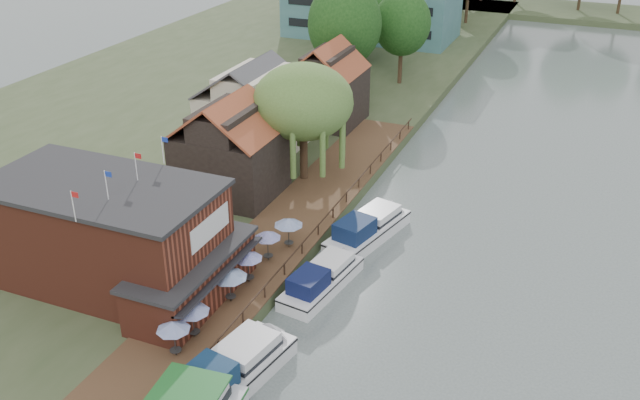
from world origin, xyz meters
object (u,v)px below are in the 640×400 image
at_px(cottage_c, 327,83).
at_px(cruiser_1, 321,276).
at_px(cruiser_0, 229,369).
at_px(cottage_a, 229,147).
at_px(willow, 303,123).
at_px(cottage_b, 253,105).
at_px(pub, 130,239).
at_px(cruiser_2, 368,225).
at_px(umbrella_1, 193,320).
at_px(umbrella_0, 174,339).
at_px(umbrella_2, 230,286).
at_px(umbrella_3, 249,267).
at_px(umbrella_5, 289,233).
at_px(umbrella_4, 268,246).

bearing_deg(cottage_c, cruiser_1, -68.44).
distance_m(cottage_c, cruiser_1, 30.59).
relative_size(cruiser_0, cruiser_1, 1.17).
height_order(cottage_a, willow, willow).
height_order(cottage_a, cottage_b, same).
height_order(pub, cottage_c, cottage_c).
bearing_deg(cruiser_2, umbrella_1, -93.43).
xyz_separation_m(umbrella_0, umbrella_2, (0.27, 6.04, 0.00)).
height_order(cottage_b, cottage_c, same).
xyz_separation_m(umbrella_1, cruiser_0, (3.51, -2.00, -0.99)).
bearing_deg(umbrella_0, cruiser_2, 74.75).
xyz_separation_m(pub, cruiser_0, (10.16, -5.36, -3.35)).
bearing_deg(cruiser_1, umbrella_3, -140.84).
bearing_deg(umbrella_2, umbrella_1, -92.66).
height_order(cottage_c, cruiser_1, cottage_c).
relative_size(pub, cottage_c, 2.35).
bearing_deg(cottage_b, umbrella_1, -69.42).
bearing_deg(cottage_b, umbrella_3, -63.43).
bearing_deg(umbrella_1, umbrella_2, 87.34).
distance_m(cottage_b, willow, 9.07).
distance_m(pub, cottage_b, 25.33).
bearing_deg(umbrella_1, cottage_b, 110.58).
distance_m(pub, cottage_c, 34.01).
bearing_deg(umbrella_0, cottage_b, 109.25).
distance_m(cottage_a, cottage_b, 10.44).
bearing_deg(umbrella_5, umbrella_1, -93.59).
distance_m(cottage_c, cruiser_2, 23.79).
bearing_deg(umbrella_5, umbrella_0, -93.41).
distance_m(pub, umbrella_5, 11.53).
distance_m(willow, umbrella_3, 17.52).
bearing_deg(cruiser_1, umbrella_0, -104.09).
xyz_separation_m(pub, willow, (3.50, 20.00, 1.56)).
bearing_deg(pub, umbrella_5, 49.07).
bearing_deg(cruiser_2, cruiser_0, -81.56).
bearing_deg(cottage_b, umbrella_2, -65.89).
distance_m(umbrella_2, cruiser_2, 13.87).
height_order(cottage_a, umbrella_4, cottage_a).
bearing_deg(umbrella_2, cottage_b, 114.11).
xyz_separation_m(cottage_b, umbrella_1, (10.65, -28.35, -2.96)).
distance_m(pub, willow, 20.36).
relative_size(cottage_a, cottage_c, 1.01).
xyz_separation_m(cottage_a, cottage_b, (-3.00, 10.00, 0.00)).
xyz_separation_m(umbrella_3, cruiser_1, (4.27, 2.55, -1.20)).
height_order(cottage_a, umbrella_0, cottage_a).
relative_size(willow, umbrella_4, 4.39).
xyz_separation_m(cottage_c, cruiser_2, (11.74, -20.29, -4.05)).
distance_m(cottage_a, umbrella_2, 16.51).
bearing_deg(cruiser_2, cottage_b, 157.55).
bearing_deg(cottage_a, cruiser_1, -37.12).
distance_m(umbrella_4, cruiser_1, 4.51).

